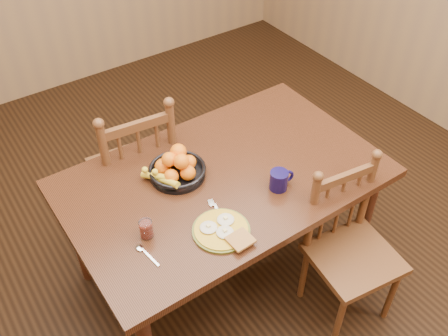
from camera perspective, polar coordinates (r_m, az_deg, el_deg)
room at (r=2.16m, az=0.00°, el=10.91°), size 4.52×5.02×2.72m
dining_table at (r=2.58m, az=0.00°, el=-2.23°), size 1.60×1.00×0.75m
chair_far at (r=2.98m, az=-10.07°, el=-0.36°), size 0.50×0.48×1.01m
chair_near at (r=2.66m, az=14.20°, el=-9.10°), size 0.47×0.45×0.92m
breakfast_plate at (r=2.25m, az=-0.21°, el=-7.12°), size 0.26×0.29×0.04m
fork at (r=2.34m, az=-0.87°, el=-4.91°), size 0.06×0.18×0.00m
spoon at (r=2.21m, az=-9.24°, el=-9.35°), size 0.04×0.16×0.01m
coffee_mug at (r=2.44m, az=6.36°, el=-1.35°), size 0.13×0.09×0.10m
juice_glass at (r=2.24m, az=-8.88°, el=-6.93°), size 0.06×0.06×0.09m
fruit_bowl at (r=2.49m, az=-5.49°, el=0.02°), size 0.32×0.29×0.17m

